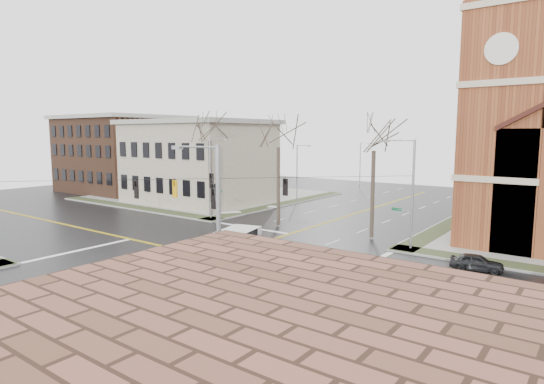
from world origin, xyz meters
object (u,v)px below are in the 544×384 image
Objects in this scene: signal_pole_se at (216,246)px; tree_nw_near at (278,142)px; tree_nw_far at (210,136)px; parked_car_a at (477,262)px; streetlight_north_b at (361,163)px; tree_ne at (374,145)px; signal_pole_ne at (411,191)px; signal_pole_nw at (211,176)px; cargo_van at (233,244)px; streetlight_north_a at (298,171)px.

tree_nw_near reaches higher than signal_pole_se.
parked_car_a is at bearing -8.10° from tree_nw_far.
tree_ne reaches higher than streetlight_north_b.
signal_pole_ne is 1.00× the size of signal_pole_nw.
parked_car_a is 31.69m from tree_nw_far.
cargo_van is at bearing 108.62° from parked_car_a.
tree_nw_far reaches higher than parked_car_a.
signal_pole_se is 28.53m from tree_nw_near.
cargo_van is (13.26, -11.45, -3.58)m from signal_pole_nw.
tree_nw_far is 1.09× the size of tree_ne.
signal_pole_nw and signal_pole_se have the same top height.
tree_ne is at bearing 2.91° from tree_nw_near.
parked_car_a is at bearing -11.70° from tree_nw_near.
parked_car_a is 13.73m from tree_ne.
tree_ne reaches higher than parked_car_a.
signal_pole_se is 0.74× the size of tree_nw_near.
streetlight_north_b is at bearing 24.69° from parked_car_a.
parked_car_a is (5.93, -2.87, -4.35)m from signal_pole_ne.
tree_nw_far is at bearing 137.80° from signal_pole_nw.
signal_pole_se is at bearing -64.31° from cargo_van.
streetlight_north_b is at bearing 88.95° from signal_pole_nw.
streetlight_north_a is 0.62× the size of tree_nw_far.
tree_nw_far is (-24.21, 24.42, 4.42)m from signal_pole_se.
signal_pole_nw reaches higher than cargo_van.
signal_pole_nw is 0.74× the size of tree_nw_near.
tree_ne is (20.05, 0.44, -0.76)m from tree_nw_far.
streetlight_north_a is 16.01m from tree_nw_far.
signal_pole_ne is at bearing 53.56° from parked_car_a.
signal_pole_ne and signal_pole_nw have the same top height.
tree_nw_near is at bearing 9.22° from signal_pole_nw.
tree_nw_near reaches higher than signal_pole_nw.
signal_pole_nw is 2.55× the size of parked_car_a.
streetlight_north_a is at bearing 87.68° from signal_pole_nw.
tree_ne is at bearing 99.51° from signal_pole_se.
tree_ne is (-4.17, 24.86, 3.66)m from signal_pole_se.
signal_pole_nw is 16.52m from streetlight_north_a.
cargo_van is at bearing -40.81° from signal_pole_nw.
signal_pole_nw is 1.00× the size of signal_pole_se.
tree_nw_far is at bearing 71.26° from parked_car_a.
signal_pole_nw is at bearing 180.00° from signal_pole_ne.
signal_pole_ne is 15.23m from cargo_van.
signal_pole_nw is 1.12× the size of streetlight_north_a.
streetlight_north_a is 1.00× the size of streetlight_north_b.
signal_pole_se is 1.12× the size of streetlight_north_a.
streetlight_north_a is 23.42m from tree_ne.
parked_car_a is (27.91, -39.37, -3.87)m from streetlight_north_b.
tree_nw_near is at bearing 174.67° from signal_pole_ne.
signal_pole_se is at bearing -80.49° from tree_ne.
tree_nw_far is (-14.83, 12.87, 8.00)m from cargo_van.
cargo_van is at bearing -40.96° from tree_nw_far.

